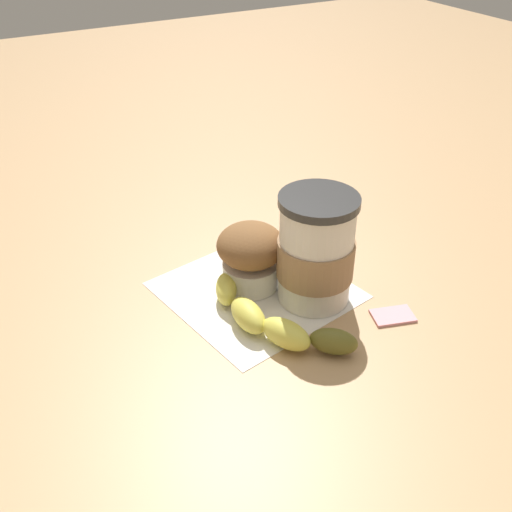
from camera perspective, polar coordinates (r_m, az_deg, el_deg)
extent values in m
plane|color=tan|center=(0.77, 0.00, -3.29)|extent=(3.00, 3.00, 0.00)
cube|color=white|center=(0.77, 0.00, -3.25)|extent=(0.25, 0.25, 0.00)
cylinder|color=silver|center=(0.72, 5.72, 0.31)|extent=(0.09, 0.09, 0.13)
cylinder|color=#2D2D2D|center=(0.69, 6.05, 5.24)|extent=(0.09, 0.09, 0.01)
cylinder|color=#997551|center=(0.73, 5.69, -0.20)|extent=(0.09, 0.09, 0.05)
cylinder|color=white|center=(0.77, -0.22, -1.59)|extent=(0.07, 0.07, 0.03)
ellipsoid|color=brown|center=(0.74, -0.23, 1.11)|extent=(0.09, 0.09, 0.05)
ellipsoid|color=#D6CC4C|center=(0.74, -2.71, -3.34)|extent=(0.05, 0.06, 0.03)
ellipsoid|color=#D6CC4C|center=(0.70, -0.75, -5.67)|extent=(0.03, 0.06, 0.03)
ellipsoid|color=#D6CC4C|center=(0.68, 2.86, -7.42)|extent=(0.05, 0.07, 0.03)
ellipsoid|color=brown|center=(0.67, 7.40, -8.08)|extent=(0.06, 0.06, 0.03)
cube|color=pink|center=(0.74, 12.92, -5.47)|extent=(0.06, 0.05, 0.01)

